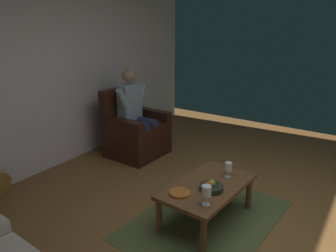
{
  "coord_description": "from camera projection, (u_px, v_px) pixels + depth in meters",
  "views": [
    {
      "loc": [
        2.61,
        0.72,
        1.93
      ],
      "look_at": [
        -0.53,
        -1.4,
        0.68
      ],
      "focal_mm": 35.1,
      "sensor_mm": 36.0,
      "label": 1
    }
  ],
  "objects": [
    {
      "name": "ground_plane",
      "position": [
        261.0,
        237.0,
        3.04
      ],
      "size": [
        6.87,
        6.87,
        0.0
      ],
      "primitive_type": "plane",
      "color": "brown"
    },
    {
      "name": "wall_back",
      "position": [
        47.0,
        68.0,
        4.16
      ],
      "size": [
        5.92,
        0.06,
        2.65
      ],
      "primitive_type": "cube",
      "color": "silver",
      "rests_on": "ground"
    },
    {
      "name": "rug",
      "position": [
        206.0,
        219.0,
        3.31
      ],
      "size": [
        1.78,
        1.29,
        0.01
      ],
      "primitive_type": "cube",
      "rotation": [
        0.0,
        0.0,
        -0.06
      ],
      "color": "#4E552E",
      "rests_on": "ground"
    },
    {
      "name": "armchair",
      "position": [
        135.0,
        132.0,
        4.82
      ],
      "size": [
        0.79,
        0.73,
        0.98
      ],
      "rotation": [
        0.0,
        0.0,
        -0.03
      ],
      "color": "black",
      "rests_on": "ground"
    },
    {
      "name": "person_seated",
      "position": [
        136.0,
        111.0,
        4.7
      ],
      "size": [
        0.61,
        0.56,
        1.26
      ],
      "rotation": [
        0.0,
        0.0,
        -0.03
      ],
      "color": "#8FA0AC",
      "rests_on": "ground"
    },
    {
      "name": "coffee_table",
      "position": [
        207.0,
        190.0,
        3.21
      ],
      "size": [
        1.05,
        0.65,
        0.39
      ],
      "rotation": [
        0.0,
        0.0,
        -0.06
      ],
      "color": "brown",
      "rests_on": "ground"
    },
    {
      "name": "wine_glass_near",
      "position": [
        206.0,
        192.0,
        2.81
      ],
      "size": [
        0.08,
        0.08,
        0.18
      ],
      "color": "silver",
      "rests_on": "coffee_table"
    },
    {
      "name": "wine_glass_far",
      "position": [
        228.0,
        168.0,
        3.31
      ],
      "size": [
        0.07,
        0.07,
        0.16
      ],
      "color": "silver",
      "rests_on": "coffee_table"
    },
    {
      "name": "fruit_bowl",
      "position": [
        211.0,
        187.0,
        3.07
      ],
      "size": [
        0.22,
        0.22,
        0.11
      ],
      "color": "#222920",
      "rests_on": "coffee_table"
    },
    {
      "name": "decorative_dish",
      "position": [
        180.0,
        193.0,
        3.01
      ],
      "size": [
        0.19,
        0.19,
        0.02
      ],
      "primitive_type": "cylinder",
      "color": "#AE6024",
      "rests_on": "coffee_table"
    }
  ]
}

